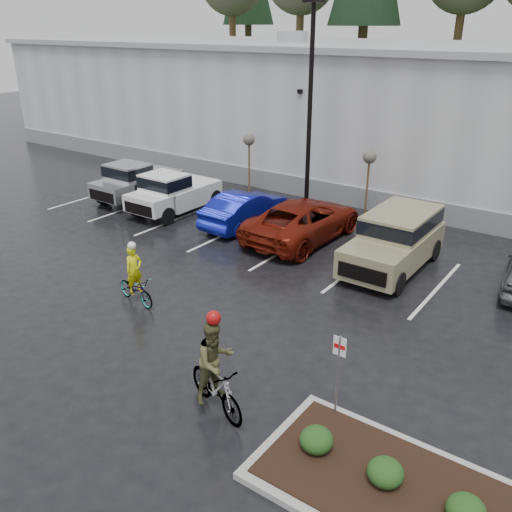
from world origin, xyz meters
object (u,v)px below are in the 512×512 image
Objects in this scene: sapling_west at (249,143)px; cyclist_olive at (216,376)px; pickup_white at (179,191)px; lamppost at (311,88)px; pickup_silver at (142,180)px; sapling_mid at (369,161)px; car_blue at (246,209)px; cyclist_hivis at (135,284)px; suv_tan at (393,242)px; fire_lane_sign at (338,368)px; car_red at (303,220)px.

cyclist_olive is at bearing -56.23° from sapling_west.
sapling_west is 4.44m from pickup_white.
pickup_silver is at bearing -162.56° from lamppost.
cyclist_olive is at bearing -67.51° from lamppost.
car_blue is (-3.98, -3.70, -1.96)m from sapling_mid.
sapling_mid is 0.69× the size of car_blue.
pickup_silver is 1.12× the size of car_blue.
pickup_white is at bearing 42.95° from cyclist_hivis.
pickup_white is at bearing -107.82° from sapling_west.
lamppost is 7.99m from suv_tan.
fire_lane_sign is at bearing 136.71° from car_blue.
pickup_silver is at bearing 0.72° from car_red.
suv_tan is (7.05, -0.62, 0.26)m from car_blue.
suv_tan is at bearing 172.09° from car_red.
sapling_west is 0.62× the size of pickup_silver.
car_red is 4.21m from suv_tan.
pickup_silver is at bearing 149.79° from fire_lane_sign.
cyclist_hivis is (-1.44, -7.85, -0.17)m from car_red.
car_red is (2.90, 0.05, 0.06)m from car_blue.
lamppost is 4.19× the size of fire_lane_sign.
pickup_silver is 0.87× the size of car_red.
suv_tan is at bearing 176.10° from car_blue.
sapling_west is 1.53× the size of cyclist_hivis.
cyclist_hivis reaches higher than pickup_silver.
sapling_mid reaches higher than cyclist_hivis.
sapling_west is 10.65m from suv_tan.
car_blue is (3.77, 0.19, -0.21)m from pickup_white.
cyclist_hivis is (-2.52, -11.50, -2.07)m from sapling_mid.
car_blue is at bearing 174.95° from suv_tan.
sapling_mid reaches higher than fire_lane_sign.
pickup_silver is at bearing -139.16° from sapling_west.
fire_lane_sign reaches higher than pickup_white.
lamppost is 4.00m from sapling_mid.
fire_lane_sign is 0.42× the size of pickup_white.
cyclist_olive is (3.99, -10.43, 0.10)m from car_red.
lamppost is 1.77× the size of pickup_silver.
pickup_silver is (-8.10, -2.54, -4.71)m from lamppost.
pickup_white reaches higher than car_blue.
sapling_west is at bearing 180.00° from sapling_mid.
sapling_mid is (6.50, 0.00, 0.00)m from sapling_west.
car_red is (-1.08, -3.65, -1.90)m from sapling_mid.
sapling_west is 0.63× the size of suv_tan.
cyclist_hivis is (3.98, -11.50, -2.07)m from sapling_west.
lamppost is at bearing -60.38° from car_red.
lamppost is 1.81× the size of suv_tan.
car_red is at bearing -61.74° from lamppost.
cyclist_hivis reaches higher than car_blue.
car_blue is (-9.28, 9.10, -0.64)m from fire_lane_sign.
car_blue is 7.09m from suv_tan.
pickup_white is (2.85, -0.35, 0.00)m from pickup_silver.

